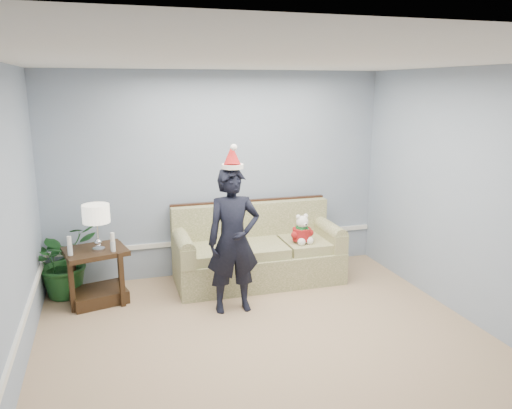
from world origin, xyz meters
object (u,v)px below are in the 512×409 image
Objects in this scene: sofa at (257,253)px; table_lamp at (96,216)px; man at (233,241)px; houseplant at (64,260)px; side_table at (98,281)px; teddy_bear at (302,232)px.

table_lamp reaches higher than sofa.
sofa is 2.10m from table_lamp.
table_lamp is 0.33× the size of man.
man reaches higher than houseplant.
sofa is 3.95× the size of table_lamp.
man is at bearing -122.06° from sofa.
houseplant is at bearing 176.36° from sofa.
side_table is at bearing -40.12° from houseplant.
table_lamp is at bearing 170.23° from teddy_bear.
table_lamp reaches higher than houseplant.
sofa is 5.57× the size of teddy_bear.
teddy_bear is at bearing 29.67° from man.
houseplant is 2.33× the size of teddy_bear.
side_table is 0.82m from table_lamp.
man reaches higher than sofa.
side_table is 0.53m from houseplant.
man is (1.86, -0.99, 0.37)m from houseplant.
side_table is at bearing -175.48° from sofa.
table_lamp is at bearing -41.93° from houseplant.
houseplant reaches higher than side_table.
sofa is at bearing 147.14° from teddy_bear.
sofa is 2.01m from side_table.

